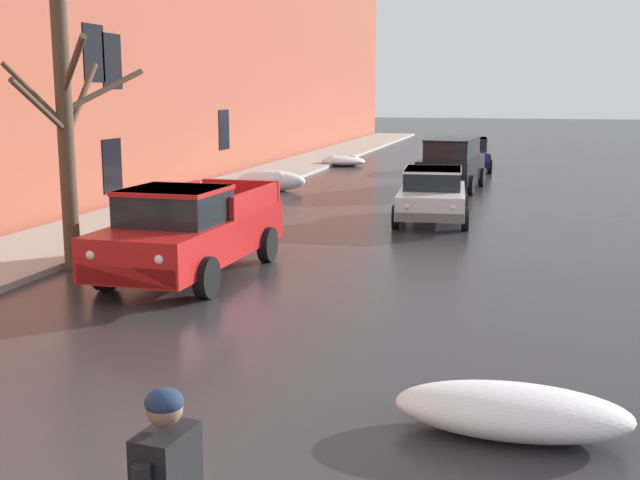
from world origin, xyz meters
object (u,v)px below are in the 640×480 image
Objects in this scene: bare_tree_second_along_sidewalk at (67,130)px; sedan_white_parked_kerbside_close at (432,194)px; pickup_truck_red_approaching_near_lane at (190,231)px; suv_black_parked_kerbside_mid at (452,162)px; sedan_darkblue_parked_far_down_block at (469,153)px.

bare_tree_second_along_sidewalk reaches higher than sedan_white_parked_kerbside_close.
bare_tree_second_along_sidewalk is 10.04m from sedan_white_parked_kerbside_close.
pickup_truck_red_approaching_near_lane is 15.36m from suv_black_parked_kerbside_mid.
bare_tree_second_along_sidewalk is 1.23× the size of sedan_white_parked_kerbside_close.
sedan_darkblue_parked_far_down_block is (-0.10, 14.58, 0.00)m from sedan_white_parked_kerbside_close.
pickup_truck_red_approaching_near_lane is at bearing -103.18° from suv_black_parked_kerbside_mid.
pickup_truck_red_approaching_near_lane is 1.26× the size of sedan_white_parked_kerbside_close.
bare_tree_second_along_sidewalk is at bearing -105.10° from sedan_darkblue_parked_far_down_block.
bare_tree_second_along_sidewalk is at bearing -111.61° from suv_black_parked_kerbside_mid.
sedan_white_parked_kerbside_close is 0.93× the size of suv_black_parked_kerbside_mid.
bare_tree_second_along_sidewalk reaches higher than pickup_truck_red_approaching_near_lane.
sedan_darkblue_parked_far_down_block is at bearing 89.49° from suv_black_parked_kerbside_mid.
bare_tree_second_along_sidewalk reaches higher than suv_black_parked_kerbside_mid.
suv_black_parked_kerbside_mid is (-0.17, 7.31, 0.23)m from sedan_white_parked_kerbside_close.
sedan_white_parked_kerbside_close is 0.99× the size of sedan_darkblue_parked_far_down_block.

